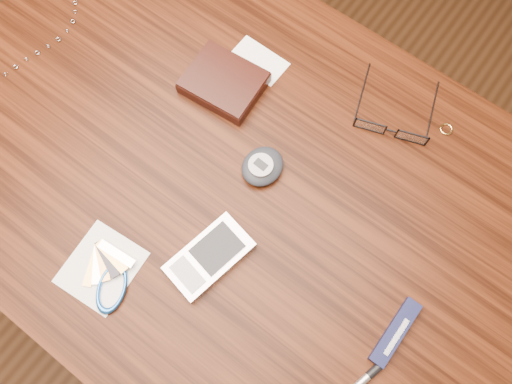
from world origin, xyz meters
TOP-DOWN VIEW (x-y plane):
  - ground at (0.00, 0.00)m, footprint 3.80×3.80m
  - desk at (0.00, 0.00)m, footprint 1.00×0.70m
  - wallet_and_card at (-0.09, 0.12)m, footprint 0.13×0.15m
  - eyeglasses at (0.17, 0.21)m, footprint 0.15×0.15m
  - gold_ring at (0.24, 0.26)m, footprint 0.03×0.03m
  - pda_phone at (0.07, -0.12)m, footprint 0.09×0.13m
  - pedometer at (0.05, 0.04)m, footprint 0.06×0.07m
  - notepad_keys at (-0.03, -0.23)m, footprint 0.12×0.11m
  - pocket_knife at (0.33, -0.05)m, footprint 0.02×0.10m

SIDE VIEW (x-z plane):
  - ground at x=0.00m, z-range 0.00..0.00m
  - desk at x=0.00m, z-range 0.27..1.02m
  - gold_ring at x=0.24m, z-range 0.75..0.75m
  - notepad_keys at x=-0.03m, z-range 0.75..0.76m
  - pocket_knife at x=0.33m, z-range 0.75..0.76m
  - pda_phone at x=0.07m, z-range 0.75..0.77m
  - eyeglasses at x=0.17m, z-range 0.75..0.77m
  - pedometer at x=0.05m, z-range 0.75..0.78m
  - wallet_and_card at x=-0.09m, z-range 0.75..0.78m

